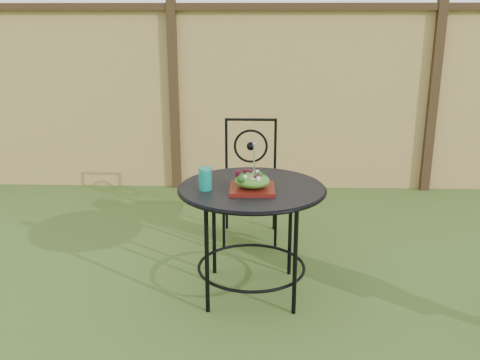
% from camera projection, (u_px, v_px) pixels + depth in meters
% --- Properties ---
extents(ground, '(60.00, 60.00, 0.00)m').
position_uv_depth(ground, '(323.00, 285.00, 3.60)').
color(ground, '#254315').
rests_on(ground, ground).
extents(fence, '(8.00, 0.12, 1.90)m').
position_uv_depth(fence, '(302.00, 98.00, 5.42)').
color(fence, tan).
rests_on(fence, ground).
extents(patio_table, '(0.92, 0.92, 0.72)m').
position_uv_depth(patio_table, '(252.00, 208.00, 3.34)').
color(patio_table, black).
rests_on(patio_table, ground).
extents(patio_chair, '(0.46, 0.46, 0.95)m').
position_uv_depth(patio_chair, '(250.00, 177.00, 4.28)').
color(patio_chair, black).
rests_on(patio_chair, ground).
extents(salad_plate, '(0.27, 0.27, 0.02)m').
position_uv_depth(salad_plate, '(252.00, 189.00, 3.22)').
color(salad_plate, '#400C09').
rests_on(salad_plate, patio_table).
extents(salad, '(0.21, 0.21, 0.08)m').
position_uv_depth(salad, '(252.00, 181.00, 3.20)').
color(salad, '#235614').
rests_on(salad, salad_plate).
extents(fork, '(0.01, 0.01, 0.18)m').
position_uv_depth(fork, '(254.00, 160.00, 3.17)').
color(fork, silver).
rests_on(fork, salad).
extents(drinking_glass, '(0.08, 0.08, 0.14)m').
position_uv_depth(drinking_glass, '(205.00, 179.00, 3.22)').
color(drinking_glass, '#0C8B7A').
rests_on(drinking_glass, patio_table).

